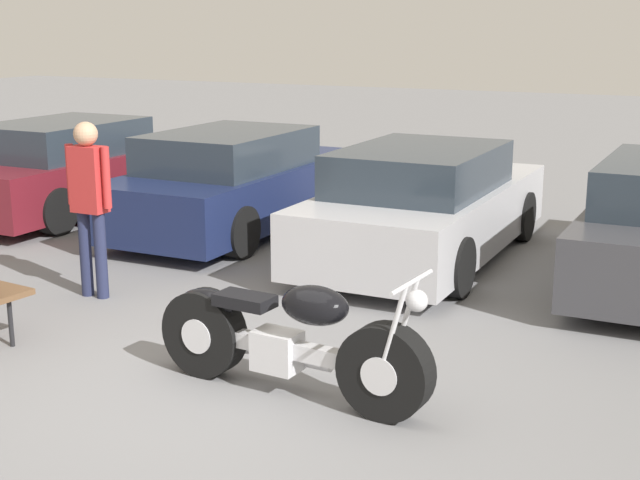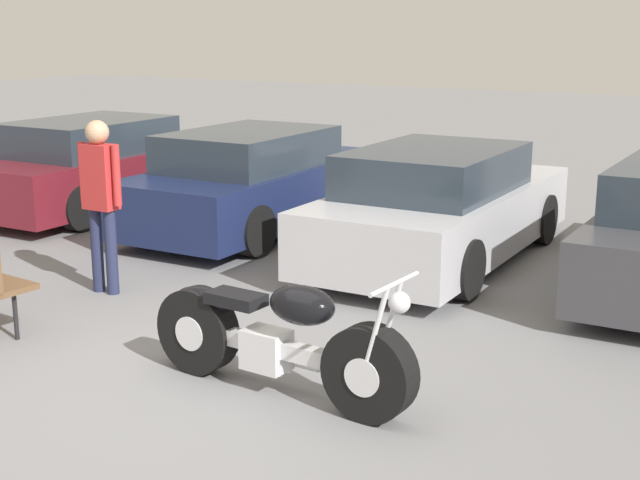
% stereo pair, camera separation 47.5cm
% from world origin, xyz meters
% --- Properties ---
extents(ground_plane, '(60.00, 60.00, 0.00)m').
position_xyz_m(ground_plane, '(0.00, 0.00, 0.00)').
color(ground_plane, slate).
extents(motorcycle, '(2.24, 0.63, 1.02)m').
position_xyz_m(motorcycle, '(0.53, 0.35, 0.42)').
color(motorcycle, black).
rests_on(motorcycle, ground_plane).
extents(parked_car_maroon, '(1.81, 4.26, 1.32)m').
position_xyz_m(parked_car_maroon, '(-5.34, 4.76, 0.62)').
color(parked_car_maroon, maroon).
rests_on(parked_car_maroon, ground_plane).
extents(parked_car_navy, '(1.81, 4.26, 1.32)m').
position_xyz_m(parked_car_navy, '(-2.61, 4.81, 0.62)').
color(parked_car_navy, '#19234C').
rests_on(parked_car_navy, ground_plane).
extents(parked_car_silver, '(1.81, 4.26, 1.32)m').
position_xyz_m(parked_car_silver, '(0.11, 4.46, 0.62)').
color(parked_car_silver, '#BCBCC1').
rests_on(parked_car_silver, ground_plane).
extents(person_standing, '(0.52, 0.23, 1.74)m').
position_xyz_m(person_standing, '(-2.34, 1.62, 1.04)').
color(person_standing, '#232847').
rests_on(person_standing, ground_plane).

